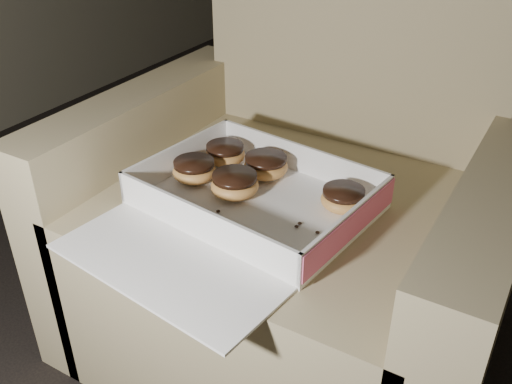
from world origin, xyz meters
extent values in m
cube|color=tan|center=(-0.59, -0.03, 0.19)|extent=(0.64, 0.64, 0.37)
cube|color=tan|center=(-0.59, 0.26, 0.60)|extent=(0.64, 0.12, 0.46)
cube|color=tan|center=(-0.93, -0.03, 0.25)|extent=(0.11, 0.64, 0.50)
cube|color=tan|center=(-0.24, -0.03, 0.25)|extent=(0.11, 0.64, 0.50)
cube|color=white|center=(-0.61, -0.12, 0.38)|extent=(0.41, 0.33, 0.01)
cube|color=white|center=(-0.59, 0.02, 0.41)|extent=(0.37, 0.05, 0.06)
cube|color=white|center=(-0.63, -0.25, 0.41)|extent=(0.37, 0.05, 0.06)
cube|color=white|center=(-0.80, -0.09, 0.41)|extent=(0.04, 0.28, 0.06)
cube|color=white|center=(-0.43, -0.14, 0.41)|extent=(0.04, 0.28, 0.06)
cube|color=#DC5882|center=(-0.42, -0.14, 0.41)|extent=(0.04, 0.27, 0.05)
cube|color=white|center=(-0.64, -0.33, 0.37)|extent=(0.39, 0.21, 0.01)
ellipsoid|color=#DF9A4E|center=(-0.47, -0.06, 0.40)|extent=(0.08, 0.08, 0.04)
cylinder|color=black|center=(-0.47, -0.06, 0.41)|extent=(0.07, 0.07, 0.01)
ellipsoid|color=#DF9A4E|center=(-0.75, -0.11, 0.40)|extent=(0.08, 0.08, 0.04)
cylinder|color=black|center=(-0.75, -0.11, 0.42)|extent=(0.07, 0.07, 0.01)
ellipsoid|color=#DF9A4E|center=(-0.74, -0.02, 0.40)|extent=(0.08, 0.08, 0.04)
cylinder|color=black|center=(-0.74, -0.02, 0.42)|extent=(0.07, 0.07, 0.01)
ellipsoid|color=#DF9A4E|center=(-0.64, -0.03, 0.40)|extent=(0.08, 0.08, 0.04)
cylinder|color=black|center=(-0.64, -0.03, 0.42)|extent=(0.08, 0.08, 0.01)
ellipsoid|color=#DF9A4E|center=(-0.66, -0.12, 0.40)|extent=(0.08, 0.08, 0.04)
cylinder|color=black|center=(-0.66, -0.12, 0.42)|extent=(0.08, 0.08, 0.01)
ellipsoid|color=black|center=(-0.48, -0.15, 0.38)|extent=(0.01, 0.01, 0.00)
ellipsoid|color=black|center=(-0.45, -0.15, 0.38)|extent=(0.01, 0.01, 0.00)
ellipsoid|color=black|center=(-0.65, -0.18, 0.38)|extent=(0.01, 0.01, 0.00)
ellipsoid|color=black|center=(-0.52, -0.15, 0.38)|extent=(0.01, 0.01, 0.00)
ellipsoid|color=black|center=(-0.51, -0.14, 0.38)|extent=(0.01, 0.01, 0.00)
camera|label=1|loc=(-0.18, -0.84, 0.91)|focal=40.00mm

